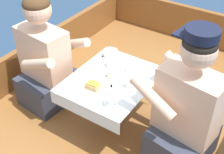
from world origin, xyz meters
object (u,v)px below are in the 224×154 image
object	(u,v)px
coffee_cup_starboard	(110,101)
person_port	(46,63)
person_starboard	(186,112)
sandwich	(93,86)
tin_can	(112,74)
coffee_cup_port	(131,83)

from	to	relation	value
coffee_cup_starboard	person_port	bearing A→B (deg)	167.84
person_port	person_starboard	bearing A→B (deg)	8.40
sandwich	tin_can	world-z (taller)	sandwich
coffee_cup_port	sandwich	bearing A→B (deg)	-141.32
sandwich	coffee_cup_starboard	size ratio (longest dim) A/B	1.02
coffee_cup_starboard	tin_can	size ratio (longest dim) A/B	1.49
person_port	tin_can	world-z (taller)	person_port
person_port	coffee_cup_port	xyz separation A→B (m)	(0.74, 0.07, 0.07)
person_starboard	sandwich	world-z (taller)	person_starboard
sandwich	coffee_cup_starboard	world-z (taller)	coffee_cup_starboard
sandwich	coffee_cup_starboard	distance (m)	0.20
sandwich	coffee_cup_port	distance (m)	0.26
person_port	coffee_cup_starboard	xyz separation A→B (m)	(0.73, -0.16, 0.06)
person_starboard	coffee_cup_starboard	bearing A→B (deg)	33.34
coffee_cup_starboard	coffee_cup_port	bearing A→B (deg)	85.33
tin_can	sandwich	bearing A→B (deg)	-98.85
person_port	tin_can	bearing A→B (deg)	15.96
person_port	person_starboard	size ratio (longest dim) A/B	0.93
person_port	coffee_cup_starboard	world-z (taller)	person_port
coffee_cup_starboard	tin_can	world-z (taller)	coffee_cup_starboard
person_port	tin_can	distance (m)	0.58
person_port	sandwich	world-z (taller)	person_port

